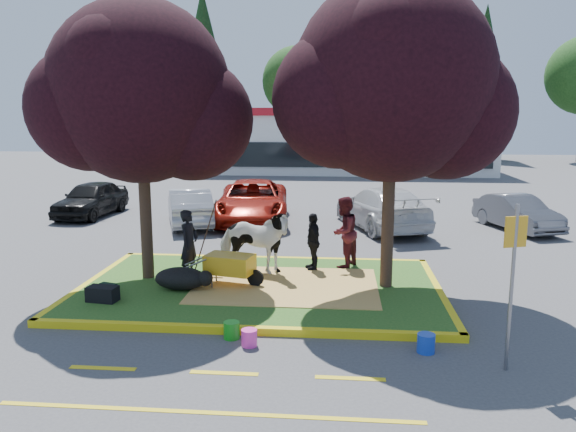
# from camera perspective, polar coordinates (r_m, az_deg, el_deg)

# --- Properties ---
(ground) EXTENTS (90.00, 90.00, 0.00)m
(ground) POSITION_cam_1_polar(r_m,az_deg,el_deg) (13.18, -2.83, -7.63)
(ground) COLOR #424244
(ground) RESTS_ON ground
(median_island) EXTENTS (8.00, 5.00, 0.15)m
(median_island) POSITION_cam_1_polar(r_m,az_deg,el_deg) (13.16, -2.84, -7.32)
(median_island) COLOR #24541A
(median_island) RESTS_ON ground
(curb_near) EXTENTS (8.30, 0.16, 0.15)m
(curb_near) POSITION_cam_1_polar(r_m,az_deg,el_deg) (10.76, -4.76, -11.49)
(curb_near) COLOR yellow
(curb_near) RESTS_ON ground
(curb_far) EXTENTS (8.30, 0.16, 0.15)m
(curb_far) POSITION_cam_1_polar(r_m,az_deg,el_deg) (15.61, -1.53, -4.44)
(curb_far) COLOR yellow
(curb_far) RESTS_ON ground
(curb_left) EXTENTS (0.16, 5.30, 0.15)m
(curb_left) POSITION_cam_1_polar(r_m,az_deg,el_deg) (14.29, -19.38, -6.47)
(curb_left) COLOR yellow
(curb_left) RESTS_ON ground
(curb_right) EXTENTS (0.16, 5.30, 0.15)m
(curb_right) POSITION_cam_1_polar(r_m,az_deg,el_deg) (13.24, 15.09, -7.56)
(curb_right) COLOR yellow
(curb_right) RESTS_ON ground
(straw_bedding) EXTENTS (4.20, 3.00, 0.01)m
(straw_bedding) POSITION_cam_1_polar(r_m,az_deg,el_deg) (13.07, -0.21, -7.06)
(straw_bedding) COLOR #D9AB59
(straw_bedding) RESTS_ON median_island
(tree_purple_left) EXTENTS (5.06, 4.20, 6.51)m
(tree_purple_left) POSITION_cam_1_polar(r_m,az_deg,el_deg) (13.57, -14.71, 11.27)
(tree_purple_left) COLOR black
(tree_purple_left) RESTS_ON median_island
(tree_purple_right) EXTENTS (5.30, 4.40, 6.82)m
(tree_purple_right) POSITION_cam_1_polar(r_m,az_deg,el_deg) (12.65, 10.64, 12.42)
(tree_purple_right) COLOR black
(tree_purple_right) RESTS_ON median_island
(fire_lane_stripe_a) EXTENTS (1.10, 0.12, 0.01)m
(fire_lane_stripe_a) POSITION_cam_1_polar(r_m,az_deg,el_deg) (9.91, -18.29, -14.46)
(fire_lane_stripe_a) COLOR yellow
(fire_lane_stripe_a) RESTS_ON ground
(fire_lane_stripe_b) EXTENTS (1.10, 0.12, 0.01)m
(fire_lane_stripe_b) POSITION_cam_1_polar(r_m,az_deg,el_deg) (9.33, -6.51, -15.57)
(fire_lane_stripe_b) COLOR yellow
(fire_lane_stripe_b) RESTS_ON ground
(fire_lane_stripe_c) EXTENTS (1.10, 0.12, 0.01)m
(fire_lane_stripe_c) POSITION_cam_1_polar(r_m,az_deg,el_deg) (9.17, 6.34, -16.07)
(fire_lane_stripe_c) COLOR yellow
(fire_lane_stripe_c) RESTS_ON ground
(fire_lane_long) EXTENTS (6.00, 0.10, 0.01)m
(fire_lane_long) POSITION_cam_1_polar(r_m,az_deg,el_deg) (8.30, -8.26, -19.16)
(fire_lane_long) COLOR yellow
(fire_lane_long) RESTS_ON ground
(retail_building) EXTENTS (20.40, 8.40, 4.40)m
(retail_building) POSITION_cam_1_polar(r_m,az_deg,el_deg) (40.43, 5.50, 7.81)
(retail_building) COLOR silver
(retail_building) RESTS_ON ground
(treeline) EXTENTS (46.58, 7.80, 14.63)m
(treeline) POSITION_cam_1_polar(r_m,az_deg,el_deg) (50.15, 4.64, 14.59)
(treeline) COLOR black
(treeline) RESTS_ON ground
(cow) EXTENTS (2.03, 1.17, 1.61)m
(cow) POSITION_cam_1_polar(r_m,az_deg,el_deg) (13.85, -3.54, -2.63)
(cow) COLOR white
(cow) RESTS_ON median_island
(calf) EXTENTS (1.35, 1.09, 0.51)m
(calf) POSITION_cam_1_polar(r_m,az_deg,el_deg) (12.95, -10.84, -6.26)
(calf) COLOR black
(calf) RESTS_ON median_island
(handler) EXTENTS (0.54, 0.69, 1.65)m
(handler) POSITION_cam_1_polar(r_m,az_deg,el_deg) (13.77, -10.02, -2.78)
(handler) COLOR black
(handler) RESTS_ON median_island
(visitor_a) EXTENTS (1.03, 1.11, 1.83)m
(visitor_a) POSITION_cam_1_polar(r_m,az_deg,el_deg) (14.50, 5.68, -1.63)
(visitor_a) COLOR #4C151D
(visitor_a) RESTS_ON median_island
(visitor_b) EXTENTS (0.61, 0.92, 1.45)m
(visitor_b) POSITION_cam_1_polar(r_m,az_deg,el_deg) (14.23, 2.55, -2.59)
(visitor_b) COLOR black
(visitor_b) RESTS_ON median_island
(wheelbarrow) EXTENTS (1.94, 0.88, 0.73)m
(wheelbarrow) POSITION_cam_1_polar(r_m,az_deg,el_deg) (13.01, -5.87, -4.91)
(wheelbarrow) COLOR black
(wheelbarrow) RESTS_ON median_island
(gear_bag_dark) EXTENTS (0.67, 0.43, 0.32)m
(gear_bag_dark) POSITION_cam_1_polar(r_m,az_deg,el_deg) (12.62, -18.33, -7.52)
(gear_bag_dark) COLOR black
(gear_bag_dark) RESTS_ON median_island
(gear_bag_green) EXTENTS (0.44, 0.35, 0.21)m
(gear_bag_green) POSITION_cam_1_polar(r_m,az_deg,el_deg) (13.15, -17.90, -7.02)
(gear_bag_green) COLOR black
(gear_bag_green) RESTS_ON median_island
(sign_post) EXTENTS (0.37, 0.15, 2.71)m
(sign_post) POSITION_cam_1_polar(r_m,az_deg,el_deg) (9.47, 21.89, -4.98)
(sign_post) COLOR slate
(sign_post) RESTS_ON ground
(bucket_green) EXTENTS (0.34, 0.34, 0.32)m
(bucket_green) POSITION_cam_1_polar(r_m,az_deg,el_deg) (10.55, -5.75, -11.47)
(bucket_green) COLOR #17991A
(bucket_green) RESTS_ON ground
(bucket_pink) EXTENTS (0.28, 0.28, 0.30)m
(bucket_pink) POSITION_cam_1_polar(r_m,az_deg,el_deg) (10.21, -3.96, -12.24)
(bucket_pink) COLOR #FD38B0
(bucket_pink) RESTS_ON ground
(bucket_blue) EXTENTS (0.37, 0.37, 0.33)m
(bucket_blue) POSITION_cam_1_polar(r_m,az_deg,el_deg) (10.22, 13.84, -12.44)
(bucket_blue) COLOR blue
(bucket_blue) RESTS_ON ground
(car_black) EXTENTS (1.91, 4.21, 1.40)m
(car_black) POSITION_cam_1_polar(r_m,az_deg,el_deg) (23.77, -19.37, 1.67)
(car_black) COLOR black
(car_black) RESTS_ON ground
(car_silver) EXTENTS (2.71, 4.38, 1.36)m
(car_silver) POSITION_cam_1_polar(r_m,az_deg,el_deg) (20.96, -9.98, 0.94)
(car_silver) COLOR #A2A4AA
(car_silver) RESTS_ON ground
(car_red) EXTENTS (3.12, 5.84, 1.56)m
(car_red) POSITION_cam_1_polar(r_m,az_deg,el_deg) (21.24, -3.63, 1.48)
(car_red) COLOR maroon
(car_red) RESTS_ON ground
(car_white) EXTENTS (3.60, 5.56, 1.50)m
(car_white) POSITION_cam_1_polar(r_m,az_deg,el_deg) (20.27, 9.53, 0.83)
(car_white) COLOR silver
(car_white) RESTS_ON ground
(car_grey) EXTENTS (2.42, 3.97, 1.23)m
(car_grey) POSITION_cam_1_polar(r_m,az_deg,el_deg) (21.36, 22.24, 0.32)
(car_grey) COLOR #54555B
(car_grey) RESTS_ON ground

